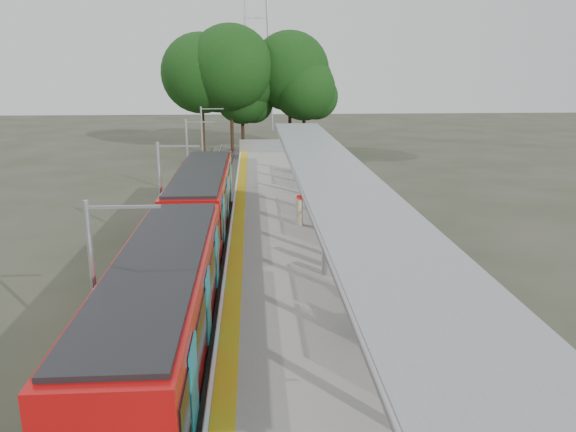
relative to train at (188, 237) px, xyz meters
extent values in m
cube|color=#59544C|center=(0.00, 5.62, -1.93)|extent=(3.00, 70.00, 0.24)
cube|color=gray|center=(4.50, 5.62, -1.55)|extent=(6.00, 50.00, 1.00)
cube|color=gold|center=(1.95, 5.62, -1.04)|extent=(0.60, 50.00, 0.02)
cube|color=#9EA0A5|center=(4.50, 30.57, -0.45)|extent=(6.00, 0.10, 1.20)
cube|color=black|center=(0.00, -7.02, -1.40)|extent=(2.50, 13.50, 0.70)
cube|color=#B20C0D|center=(0.00, -7.02, 0.20)|extent=(2.65, 13.50, 2.50)
cube|color=black|center=(0.00, -7.02, 0.25)|extent=(2.72, 12.96, 1.20)
cube|color=black|center=(0.00, -7.02, 1.50)|extent=(2.40, 12.82, 0.15)
cube|color=#0D7589|center=(1.36, -7.02, 0.05)|extent=(0.04, 1.30, 2.00)
cube|color=black|center=(0.00, 7.08, -1.40)|extent=(2.50, 13.50, 0.70)
cube|color=#B20C0D|center=(0.00, 7.08, 0.20)|extent=(2.65, 13.50, 2.50)
cube|color=black|center=(0.00, 7.08, 0.25)|extent=(2.72, 12.96, 1.20)
cube|color=black|center=(0.00, 7.08, 1.50)|extent=(2.40, 12.83, 0.15)
cube|color=#0D7589|center=(1.36, 7.08, 0.05)|extent=(0.04, 1.30, 2.00)
cylinder|color=black|center=(0.00, 2.36, -1.70)|extent=(2.20, 0.70, 0.70)
cube|color=black|center=(0.00, 0.03, -0.05)|extent=(2.30, 0.80, 2.40)
cube|color=#9EA0A5|center=(6.50, -12.38, 0.70)|extent=(0.25, 0.25, 3.50)
cube|color=#9EA0A5|center=(6.50, -8.38, 0.70)|extent=(0.25, 0.25, 3.50)
cube|color=#9EA0A5|center=(6.50, -4.38, 0.70)|extent=(0.25, 0.25, 3.50)
cube|color=#9EA0A5|center=(6.50, -0.38, 0.70)|extent=(0.25, 0.25, 3.50)
cube|color=#9EA0A5|center=(6.50, 3.62, 0.70)|extent=(0.25, 0.25, 3.50)
cube|color=#9EA0A5|center=(6.50, 7.62, 0.70)|extent=(0.25, 0.25, 3.50)
cube|color=#9EA0A5|center=(6.50, 11.62, 0.70)|extent=(0.25, 0.25, 3.50)
cube|color=#9EA0A5|center=(6.50, 15.62, 0.70)|extent=(0.25, 0.25, 3.50)
cube|color=#9EA0A5|center=(6.50, 19.62, 0.70)|extent=(0.25, 0.25, 3.50)
cube|color=gray|center=(6.10, 1.62, 2.53)|extent=(3.20, 38.00, 0.16)
cylinder|color=#9EA0A5|center=(4.55, 1.62, 2.45)|extent=(0.24, 38.00, 0.24)
cube|color=silver|center=(7.20, -10.38, 0.15)|extent=(0.05, 3.70, 2.20)
cube|color=silver|center=(7.20, -6.38, 0.15)|extent=(0.05, 3.70, 2.20)
cube|color=silver|center=(7.20, 1.62, 0.15)|extent=(0.05, 3.70, 2.20)
cube|color=silver|center=(7.20, 5.62, 0.15)|extent=(0.05, 3.70, 2.20)
cube|color=silver|center=(7.20, 13.62, 0.15)|extent=(0.05, 3.70, 2.20)
cube|color=silver|center=(7.20, 17.62, 0.15)|extent=(0.05, 3.70, 2.20)
cylinder|color=#382316|center=(-2.49, 37.99, 0.67)|extent=(0.36, 0.36, 5.44)
sphere|color=#184513|center=(-2.49, 37.99, 6.11)|extent=(8.27, 8.27, 8.27)
cylinder|color=#382316|center=(0.61, 37.22, 0.85)|extent=(0.36, 0.36, 5.81)
sphere|color=#184513|center=(0.61, 37.22, 6.66)|extent=(8.83, 8.83, 8.83)
cylinder|color=#382316|center=(1.72, 38.53, -0.12)|extent=(0.36, 0.36, 3.86)
sphere|color=#184513|center=(1.72, 38.53, 3.74)|extent=(5.87, 5.87, 5.87)
cylinder|color=#382316|center=(6.86, 39.31, 0.73)|extent=(0.36, 0.36, 5.57)
sphere|color=#184513|center=(6.86, 39.31, 6.30)|extent=(8.47, 8.47, 8.47)
cylinder|color=#382316|center=(8.27, 37.94, 0.13)|extent=(0.36, 0.36, 4.37)
sphere|color=#184513|center=(8.27, 37.94, 4.50)|extent=(6.64, 6.64, 6.64)
cylinder|color=#9EA0A5|center=(-1.80, -7.38, 0.65)|extent=(0.16, 0.16, 5.40)
cube|color=#9EA0A5|center=(-0.80, -7.38, 3.15)|extent=(2.00, 0.08, 0.08)
cylinder|color=#9EA0A5|center=(-1.80, 4.62, 0.65)|extent=(0.16, 0.16, 5.40)
cube|color=#9EA0A5|center=(-0.80, 4.62, 3.15)|extent=(2.00, 0.08, 0.08)
cylinder|color=#9EA0A5|center=(-1.80, 16.62, 0.65)|extent=(0.16, 0.16, 5.40)
cube|color=#9EA0A5|center=(-0.80, 16.62, 3.15)|extent=(2.00, 0.08, 0.08)
cylinder|color=#9EA0A5|center=(-1.80, 28.62, 0.65)|extent=(0.16, 0.16, 5.40)
cube|color=#9EA0A5|center=(-0.80, 28.62, 3.15)|extent=(2.00, 0.08, 0.08)
cube|color=#101853|center=(6.26, -7.09, -0.59)|extent=(0.68, 1.58, 0.06)
cube|color=#101853|center=(6.05, -7.09, -0.29)|extent=(0.29, 1.53, 0.56)
cube|color=#9EA0A5|center=(6.26, -7.70, -0.83)|extent=(0.41, 0.12, 0.45)
cube|color=#9EA0A5|center=(6.26, -6.47, -0.83)|extent=(0.41, 0.12, 0.45)
cube|color=#101853|center=(6.81, -4.99, -0.65)|extent=(0.67, 1.39, 0.05)
cube|color=#101853|center=(6.64, -4.99, -0.38)|extent=(0.33, 1.32, 0.49)
cube|color=#9EA0A5|center=(6.81, -5.53, -0.86)|extent=(0.36, 0.13, 0.39)
cube|color=#9EA0A5|center=(6.81, -4.46, -0.86)|extent=(0.36, 0.13, 0.39)
cube|color=#101853|center=(5.96, 20.04, -0.61)|extent=(0.58, 1.52, 0.06)
cube|color=#101853|center=(5.77, 20.04, -0.31)|extent=(0.20, 1.48, 0.54)
cube|color=#9EA0A5|center=(5.96, 19.45, -0.84)|extent=(0.40, 0.10, 0.43)
cube|color=#9EA0A5|center=(5.96, 20.63, -0.84)|extent=(0.40, 0.10, 0.43)
cylinder|color=beige|center=(6.38, -1.85, -0.19)|extent=(0.46, 0.46, 1.72)
cube|color=red|center=(6.38, -1.85, 0.84)|extent=(0.40, 0.22, 0.29)
cylinder|color=beige|center=(5.09, 5.18, -0.39)|extent=(0.36, 0.36, 1.33)
cube|color=red|center=(5.09, 5.18, 0.41)|extent=(0.31, 0.16, 0.22)
cylinder|color=#9EA0A5|center=(5.57, -1.95, -0.64)|extent=(0.45, 0.45, 0.83)
camera|label=1|loc=(2.74, -22.46, 6.87)|focal=35.00mm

